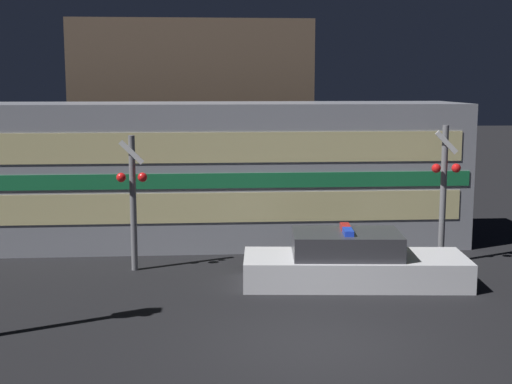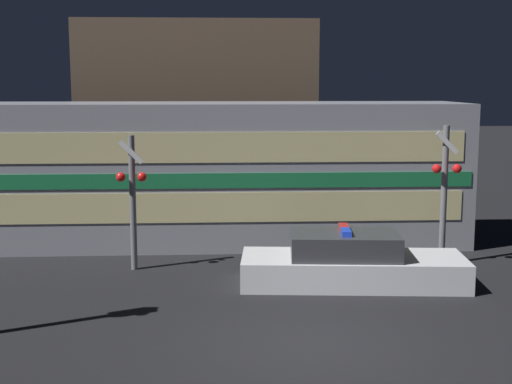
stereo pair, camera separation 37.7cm
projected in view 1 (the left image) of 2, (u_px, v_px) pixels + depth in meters
ground_plane at (317, 343)px, 12.21m from camera, size 120.00×120.00×0.00m
train at (177, 174)px, 19.61m from camera, size 15.70×3.08×3.87m
police_car at (353, 263)px, 15.74m from camera, size 5.03×2.12×1.29m
crossing_signal_near at (444, 188)px, 17.26m from camera, size 0.71×0.33×3.41m
crossing_signal_far at (133, 197)px, 16.68m from camera, size 0.71×0.33×3.21m
building_left at (193, 114)px, 26.33m from camera, size 8.18×5.44×6.51m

